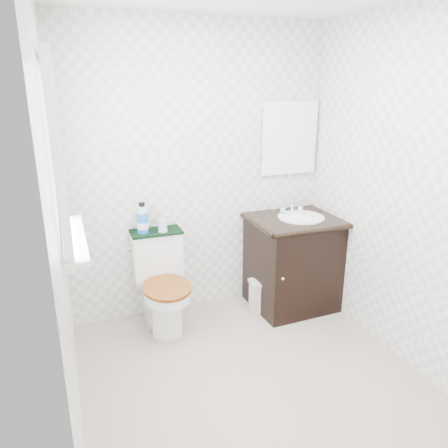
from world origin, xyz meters
TOP-DOWN VIEW (x-y plane):
  - floor at (0.00, 0.00)m, footprint 2.40×2.40m
  - wall_back at (0.00, 1.20)m, footprint 2.40×0.00m
  - wall_front at (0.00, -1.20)m, footprint 2.40×0.00m
  - wall_left at (-1.10, 0.00)m, footprint 0.00×2.40m
  - wall_right at (1.10, 0.00)m, footprint 0.00×2.40m
  - window at (-1.07, 0.25)m, footprint 0.02×0.70m
  - mirror at (0.82, 1.18)m, footprint 0.50×0.02m
  - toilet at (-0.40, 0.97)m, footprint 0.41×0.62m
  - vanity at (0.77, 0.90)m, footprint 0.77×0.67m
  - trash_bin at (0.45, 0.89)m, footprint 0.21×0.18m
  - towel at (-0.40, 1.09)m, footprint 0.40×0.22m
  - mouthwash_bottle at (-0.50, 1.08)m, footprint 0.09×0.09m
  - cup at (-0.35, 1.05)m, footprint 0.08×0.08m
  - soap_bar at (0.70, 1.02)m, footprint 0.07×0.05m

SIDE VIEW (x-z plane):
  - floor at x=0.00m, z-range 0.00..0.00m
  - trash_bin at x=0.45m, z-range 0.00..0.29m
  - toilet at x=-0.40m, z-range -0.04..0.72m
  - vanity at x=0.77m, z-range -0.03..0.89m
  - towel at x=-0.40m, z-range 0.76..0.78m
  - cup at x=-0.35m, z-range 0.78..0.88m
  - soap_bar at x=0.70m, z-range 0.82..0.84m
  - mouthwash_bottle at x=-0.50m, z-range 0.77..1.02m
  - wall_back at x=0.00m, z-range 0.00..2.40m
  - wall_front at x=0.00m, z-range 0.00..2.40m
  - wall_left at x=-1.10m, z-range 0.00..2.40m
  - wall_right at x=1.10m, z-range 0.00..2.40m
  - mirror at x=0.82m, z-range 1.15..1.75m
  - window at x=-1.07m, z-range 1.10..2.00m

